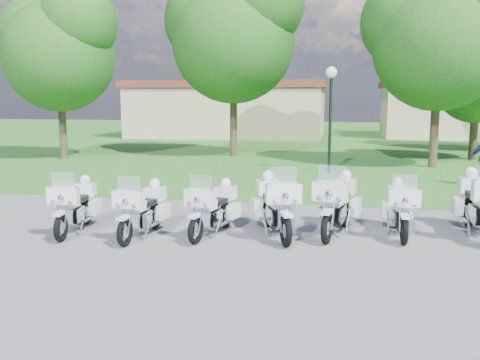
% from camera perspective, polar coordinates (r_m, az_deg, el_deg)
% --- Properties ---
extents(ground, '(100.00, 100.00, 0.00)m').
position_cam_1_polar(ground, '(12.52, -0.21, -5.17)').
color(ground, '#56575C').
rests_on(ground, ground).
extents(grass_lawn, '(100.00, 48.00, 0.01)m').
position_cam_1_polar(grass_lawn, '(39.11, 7.21, 4.47)').
color(grass_lawn, '#296620').
rests_on(grass_lawn, ground).
extents(motorcycle_0, '(0.88, 2.17, 1.46)m').
position_cam_1_polar(motorcycle_0, '(12.70, -17.13, -2.56)').
color(motorcycle_0, black).
rests_on(motorcycle_0, ground).
extents(motorcycle_1, '(0.78, 2.14, 1.43)m').
position_cam_1_polar(motorcycle_1, '(11.94, -10.32, -3.06)').
color(motorcycle_1, black).
rests_on(motorcycle_1, ground).
extents(motorcycle_2, '(0.97, 2.11, 1.43)m').
position_cam_1_polar(motorcycle_2, '(11.89, -2.82, -2.98)').
color(motorcycle_2, black).
rests_on(motorcycle_2, ground).
extents(motorcycle_3, '(1.30, 2.32, 1.62)m').
position_cam_1_polar(motorcycle_3, '(11.85, 3.75, -2.63)').
color(motorcycle_3, black).
rests_on(motorcycle_3, ground).
extents(motorcycle_4, '(1.11, 2.40, 1.63)m').
position_cam_1_polar(motorcycle_4, '(12.18, 10.39, -2.43)').
color(motorcycle_4, black).
rests_on(motorcycle_4, ground).
extents(motorcycle_5, '(0.71, 2.15, 1.44)m').
position_cam_1_polar(motorcycle_5, '(12.40, 16.68, -2.83)').
color(motorcycle_5, black).
rests_on(motorcycle_5, ground).
extents(motorcycle_6, '(0.88, 2.58, 1.73)m').
position_cam_1_polar(motorcycle_6, '(12.92, 24.18, -2.24)').
color(motorcycle_6, black).
rests_on(motorcycle_6, ground).
extents(lamp_post, '(0.44, 0.44, 4.17)m').
position_cam_1_polar(lamp_post, '(21.39, 9.67, 9.11)').
color(lamp_post, black).
rests_on(lamp_post, ground).
extents(tree_0, '(6.13, 5.23, 8.17)m').
position_cam_1_polar(tree_0, '(27.49, -18.85, 13.43)').
color(tree_0, '#38281C').
rests_on(tree_0, ground).
extents(tree_1, '(7.08, 6.04, 9.44)m').
position_cam_1_polar(tree_1, '(27.26, -0.81, 15.72)').
color(tree_1, '#38281C').
rests_on(tree_1, ground).
extents(tree_2, '(6.40, 5.46, 8.54)m').
position_cam_1_polar(tree_2, '(24.43, 20.40, 14.54)').
color(tree_2, '#38281C').
rests_on(tree_2, ground).
extents(tree_3, '(4.66, 3.97, 6.21)m').
position_cam_1_polar(tree_3, '(28.08, 23.93, 10.39)').
color(tree_3, '#38281C').
rests_on(tree_3, ground).
extents(building_west, '(14.56, 8.32, 4.10)m').
position_cam_1_polar(building_west, '(40.78, -1.17, 7.63)').
color(building_west, '#C5AF8E').
rests_on(building_west, ground).
extents(building_east, '(11.44, 7.28, 4.10)m').
position_cam_1_polar(building_east, '(42.83, 22.48, 7.02)').
color(building_east, '#C5AF8E').
rests_on(building_east, ground).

